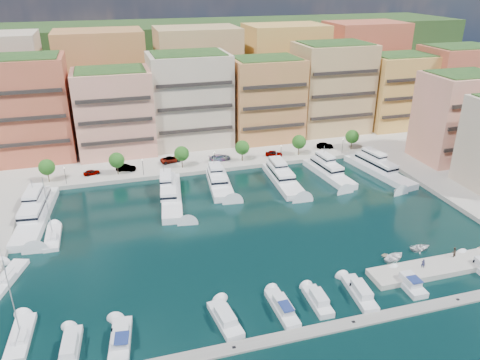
{
  "coord_description": "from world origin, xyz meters",
  "views": [
    {
      "loc": [
        -24.78,
        -76.75,
        46.65
      ],
      "look_at": [
        0.8,
        10.93,
        6.0
      ],
      "focal_mm": 35.0,
      "sensor_mm": 36.0,
      "label": 1
    }
  ],
  "objects_px": {
    "tree_5": "(352,137)",
    "lamppost_3": "(281,150)",
    "lamppost_1": "(143,164)",
    "tree_0": "(47,167)",
    "tree_2": "(182,154)",
    "sailboat_2": "(53,238)",
    "cruiser_0": "(70,350)",
    "yacht_2": "(171,193)",
    "tender_0": "(394,257)",
    "person_1": "(454,252)",
    "tender_2": "(421,248)",
    "tree_4": "(299,142)",
    "cruiser_6": "(360,293)",
    "car_5": "(325,146)",
    "tree_1": "(117,160)",
    "yacht_5": "(328,171)",
    "lamppost_2": "(215,157)",
    "tree_3": "(242,148)",
    "sailboat_1": "(7,279)",
    "car_0": "(92,172)",
    "car_1": "(126,168)",
    "cruiser_5": "(318,301)",
    "cruiser_7": "(409,283)",
    "cruiser_3": "(225,320)",
    "lamppost_4": "(343,144)",
    "tender_1": "(385,255)",
    "car_2": "(171,159)",
    "yacht_4": "(282,178)",
    "cruiser_4": "(282,308)",
    "yacht_6": "(377,168)",
    "yacht_3": "(219,182)",
    "person_0": "(423,264)",
    "sailboat_0": "(21,338)",
    "cruiser_1": "(121,340)",
    "car_3": "(220,158)"
  },
  "relations": [
    {
      "from": "cruiser_5",
      "to": "car_2",
      "type": "xyz_separation_m",
      "value": [
        -13.09,
        62.47,
        1.23
      ]
    },
    {
      "from": "cruiser_5",
      "to": "cruiser_0",
      "type": "bearing_deg",
      "value": -179.98
    },
    {
      "from": "tender_1",
      "to": "tree_4",
      "type": "bearing_deg",
      "value": -4.0
    },
    {
      "from": "lamppost_4",
      "to": "lamppost_1",
      "type": "bearing_deg",
      "value": 180.0
    },
    {
      "from": "lamppost_3",
      "to": "person_1",
      "type": "relative_size",
      "value": 2.24
    },
    {
      "from": "yacht_2",
      "to": "sailboat_2",
      "type": "distance_m",
      "value": 26.93
    },
    {
      "from": "car_1",
      "to": "tree_4",
      "type": "bearing_deg",
      "value": -77.19
    },
    {
      "from": "person_0",
      "to": "tree_5",
      "type": "bearing_deg",
      "value": -67.41
    },
    {
      "from": "yacht_3",
      "to": "car_1",
      "type": "xyz_separation_m",
      "value": [
        -20.66,
        13.72,
        0.58
      ]
    },
    {
      "from": "yacht_6",
      "to": "yacht_3",
      "type": "bearing_deg",
      "value": 175.78
    },
    {
      "from": "tree_2",
      "to": "tender_0",
      "type": "xyz_separation_m",
      "value": [
        29.19,
        -50.61,
        -4.28
      ]
    },
    {
      "from": "tree_4",
      "to": "yacht_6",
      "type": "xyz_separation_m",
      "value": [
        15.27,
        -14.9,
        -3.53
      ]
    },
    {
      "from": "lamppost_2",
      "to": "person_1",
      "type": "distance_m",
      "value": 60.14
    },
    {
      "from": "yacht_5",
      "to": "sailboat_2",
      "type": "relative_size",
      "value": 1.43
    },
    {
      "from": "tree_3",
      "to": "lamppost_2",
      "type": "xyz_separation_m",
      "value": [
        -8.0,
        -2.3,
        -0.92
      ]
    },
    {
      "from": "sailboat_2",
      "to": "cruiser_7",
      "type": "bearing_deg",
      "value": -29.25
    },
    {
      "from": "lamppost_1",
      "to": "yacht_2",
      "type": "relative_size",
      "value": 0.18
    },
    {
      "from": "tree_1",
      "to": "car_0",
      "type": "xyz_separation_m",
      "value": [
        -6.25,
        1.51,
        -3.08
      ]
    },
    {
      "from": "tree_4",
      "to": "person_1",
      "type": "bearing_deg",
      "value": -83.05
    },
    {
      "from": "tender_2",
      "to": "tree_3",
      "type": "bearing_deg",
      "value": 18.15
    },
    {
      "from": "lamppost_3",
      "to": "cruiser_6",
      "type": "distance_m",
      "value": 56.46
    },
    {
      "from": "tree_0",
      "to": "tree_2",
      "type": "xyz_separation_m",
      "value": [
        32.0,
        0.0,
        0.0
      ]
    },
    {
      "from": "yacht_2",
      "to": "cruiser_0",
      "type": "relative_size",
      "value": 2.66
    },
    {
      "from": "car_1",
      "to": "sailboat_1",
      "type": "bearing_deg",
      "value": 166.34
    },
    {
      "from": "cruiser_5",
      "to": "tender_2",
      "type": "xyz_separation_m",
      "value": [
        24.73,
        8.91,
        -0.14
      ]
    },
    {
      "from": "cruiser_5",
      "to": "person_1",
      "type": "distance_m",
      "value": 28.02
    },
    {
      "from": "lamppost_1",
      "to": "lamppost_3",
      "type": "distance_m",
      "value": 36.0
    },
    {
      "from": "tender_2",
      "to": "tender_0",
      "type": "height_order",
      "value": "tender_0"
    },
    {
      "from": "cruiser_0",
      "to": "sailboat_2",
      "type": "distance_m",
      "value": 31.89
    },
    {
      "from": "tree_4",
      "to": "sailboat_0",
      "type": "bearing_deg",
      "value": -140.07
    },
    {
      "from": "tree_0",
      "to": "tender_2",
      "type": "bearing_deg",
      "value": -36.02
    },
    {
      "from": "cruiser_1",
      "to": "car_5",
      "type": "height_order",
      "value": "car_5"
    },
    {
      "from": "tree_4",
      "to": "car_1",
      "type": "bearing_deg",
      "value": 177.75
    },
    {
      "from": "sailboat_2",
      "to": "tree_5",
      "type": "bearing_deg",
      "value": 18.87
    },
    {
      "from": "car_2",
      "to": "tender_1",
      "type": "bearing_deg",
      "value": -163.08
    },
    {
      "from": "tree_1",
      "to": "lamppost_3",
      "type": "xyz_separation_m",
      "value": [
        42.0,
        -2.3,
        -0.92
      ]
    },
    {
      "from": "tree_5",
      "to": "car_3",
      "type": "relative_size",
      "value": 0.96
    },
    {
      "from": "yacht_4",
      "to": "cruiser_4",
      "type": "xyz_separation_m",
      "value": [
        -17.03,
        -44.5,
        -0.52
      ]
    },
    {
      "from": "tree_1",
      "to": "yacht_5",
      "type": "bearing_deg",
      "value": -14.4
    },
    {
      "from": "cruiser_3",
      "to": "person_1",
      "type": "xyz_separation_m",
      "value": [
        42.37,
        4.04,
        1.39
      ]
    },
    {
      "from": "cruiser_6",
      "to": "car_5",
      "type": "bearing_deg",
      "value": 69.15
    },
    {
      "from": "tree_3",
      "to": "lamppost_3",
      "type": "relative_size",
      "value": 1.35
    },
    {
      "from": "lamppost_2",
      "to": "sailboat_1",
      "type": "bearing_deg",
      "value": -140.73
    },
    {
      "from": "tree_5",
      "to": "lamppost_3",
      "type": "bearing_deg",
      "value": -174.03
    },
    {
      "from": "lamppost_2",
      "to": "sailboat_2",
      "type": "bearing_deg",
      "value": -147.18
    },
    {
      "from": "cruiser_3",
      "to": "sailboat_0",
      "type": "distance_m",
      "value": 28.51
    },
    {
      "from": "tender_0",
      "to": "person_1",
      "type": "distance_m",
      "value": 10.12
    },
    {
      "from": "lamppost_4",
      "to": "car_1",
      "type": "xyz_separation_m",
      "value": [
        -57.94,
        4.11,
        -2.03
      ]
    },
    {
      "from": "cruiser_6",
      "to": "cruiser_7",
      "type": "bearing_deg",
      "value": 0.02
    },
    {
      "from": "cruiser_3",
      "to": "sailboat_1",
      "type": "distance_m",
      "value": 37.75
    }
  ]
}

